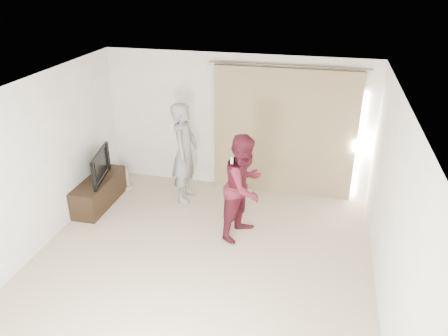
{
  "coord_description": "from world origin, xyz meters",
  "views": [
    {
      "loc": [
        1.56,
        -4.85,
        4.06
      ],
      "look_at": [
        0.13,
        1.2,
        1.1
      ],
      "focal_mm": 35.0,
      "sensor_mm": 36.0,
      "label": 1
    }
  ],
  "objects_px": {
    "tv": "(96,166)",
    "person_woman": "(244,187)",
    "tv_console": "(99,192)",
    "person_man": "(185,153)"
  },
  "relations": [
    {
      "from": "tv_console",
      "to": "person_man",
      "type": "height_order",
      "value": "person_man"
    },
    {
      "from": "tv",
      "to": "person_woman",
      "type": "height_order",
      "value": "person_woman"
    },
    {
      "from": "tv_console",
      "to": "tv",
      "type": "relative_size",
      "value": 1.39
    },
    {
      "from": "tv",
      "to": "person_woman",
      "type": "xyz_separation_m",
      "value": [
        2.75,
        -0.34,
        0.09
      ]
    },
    {
      "from": "tv_console",
      "to": "tv",
      "type": "xyz_separation_m",
      "value": [
        0.0,
        0.0,
        0.53
      ]
    },
    {
      "from": "tv_console",
      "to": "tv",
      "type": "height_order",
      "value": "tv"
    },
    {
      "from": "tv_console",
      "to": "person_man",
      "type": "relative_size",
      "value": 0.71
    },
    {
      "from": "tv",
      "to": "person_man",
      "type": "relative_size",
      "value": 0.51
    },
    {
      "from": "tv",
      "to": "person_man",
      "type": "height_order",
      "value": "person_man"
    },
    {
      "from": "tv",
      "to": "person_woman",
      "type": "distance_m",
      "value": 2.77
    }
  ]
}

